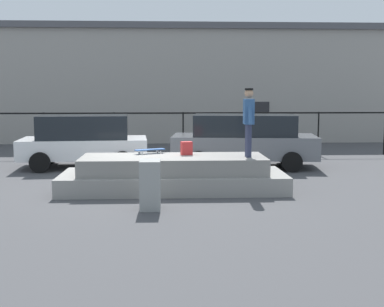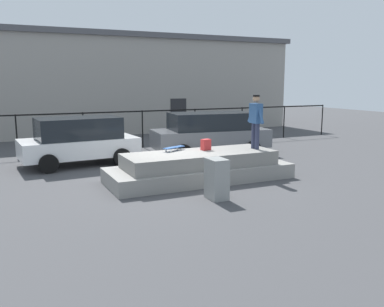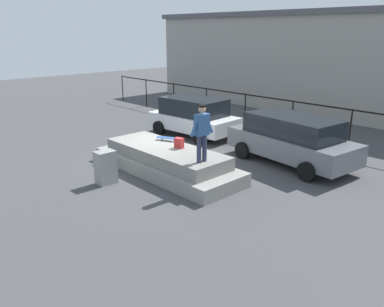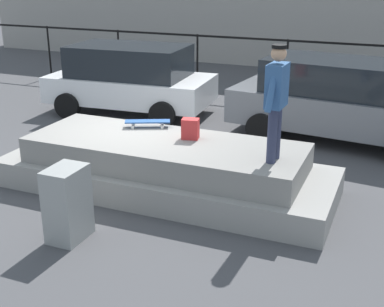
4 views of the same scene
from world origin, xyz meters
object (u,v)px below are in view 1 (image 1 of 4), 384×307
Objects in this scene: skateboarder at (249,117)px; backpack at (187,148)px; skateboard at (150,150)px; car_grey_hatchback_mid at (244,139)px; utility_box at (150,185)px; car_white_hatchback_near at (84,140)px.

skateboarder is 4.97× the size of backpack.
car_grey_hatchback_mid reaches higher than skateboard.
car_grey_hatchback_mid reaches higher than utility_box.
skateboard is at bearing -56.66° from car_white_hatchback_near.
skateboarder is 0.35× the size of car_grey_hatchback_mid.
car_white_hatchback_near reaches higher than backpack.
skateboarder is at bearing 151.21° from backpack.
skateboard is 4.45m from car_grey_hatchback_mid.
car_white_hatchback_near is (-2.29, 3.49, -0.06)m from skateboard.
car_grey_hatchback_mid is at bearing 63.86° from utility_box.
backpack reaches higher than skateboard.
skateboarder is 3.32m from utility_box.
backpack is at bearing -119.76° from car_grey_hatchback_mid.
utility_box is (2.39, -6.10, -0.39)m from car_white_hatchback_near.
car_white_hatchback_near is (-4.79, 4.25, -0.95)m from skateboarder.
skateboard is 2.66m from utility_box.
skateboarder is at bearing -16.96° from skateboard.
car_grey_hatchback_mid is at bearing -2.25° from car_white_hatchback_near.
car_grey_hatchback_mid is at bearing 47.46° from skateboard.
car_white_hatchback_near is (-3.25, 3.79, -0.13)m from backpack.
car_white_hatchback_near is at bearing 111.51° from utility_box.
skateboarder is 1.80m from backpack.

